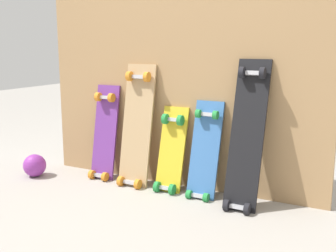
{
  "coord_description": "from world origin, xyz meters",
  "views": [
    {
      "loc": [
        1.24,
        -2.43,
        0.96
      ],
      "look_at": [
        0.0,
        -0.07,
        0.44
      ],
      "focal_mm": 44.64,
      "sensor_mm": 36.0,
      "label": 1
    }
  ],
  "objects_px": {
    "skateboard_purple": "(104,137)",
    "rubber_ball": "(35,165)",
    "skateboard_natural": "(136,130)",
    "skateboard_yellow": "(171,154)",
    "skateboard_blue": "(204,155)",
    "skateboard_black": "(246,140)"
  },
  "relations": [
    {
      "from": "skateboard_purple",
      "to": "rubber_ball",
      "type": "xyz_separation_m",
      "value": [
        -0.47,
        -0.24,
        -0.22
      ]
    },
    {
      "from": "skateboard_purple",
      "to": "skateboard_natural",
      "type": "bearing_deg",
      "value": -2.72
    },
    {
      "from": "skateboard_natural",
      "to": "skateboard_yellow",
      "type": "xyz_separation_m",
      "value": [
        0.27,
        -0.0,
        -0.14
      ]
    },
    {
      "from": "skateboard_natural",
      "to": "skateboard_blue",
      "type": "bearing_deg",
      "value": -0.45
    },
    {
      "from": "skateboard_black",
      "to": "rubber_ball",
      "type": "height_order",
      "value": "skateboard_black"
    },
    {
      "from": "skateboard_yellow",
      "to": "skateboard_natural",
      "type": "bearing_deg",
      "value": 179.82
    },
    {
      "from": "skateboard_natural",
      "to": "skateboard_yellow",
      "type": "height_order",
      "value": "skateboard_natural"
    },
    {
      "from": "skateboard_purple",
      "to": "skateboard_yellow",
      "type": "xyz_separation_m",
      "value": [
        0.55,
        -0.01,
        -0.06
      ]
    },
    {
      "from": "skateboard_natural",
      "to": "rubber_ball",
      "type": "distance_m",
      "value": 0.84
    },
    {
      "from": "skateboard_blue",
      "to": "rubber_ball",
      "type": "distance_m",
      "value": 1.29
    },
    {
      "from": "skateboard_purple",
      "to": "skateboard_black",
      "type": "xyz_separation_m",
      "value": [
        1.07,
        -0.06,
        0.1
      ]
    },
    {
      "from": "skateboard_natural",
      "to": "skateboard_blue",
      "type": "height_order",
      "value": "skateboard_natural"
    },
    {
      "from": "skateboard_natural",
      "to": "rubber_ball",
      "type": "relative_size",
      "value": 5.37
    },
    {
      "from": "skateboard_yellow",
      "to": "skateboard_black",
      "type": "relative_size",
      "value": 0.65
    },
    {
      "from": "skateboard_natural",
      "to": "skateboard_black",
      "type": "xyz_separation_m",
      "value": [
        0.79,
        -0.04,
        0.02
      ]
    },
    {
      "from": "skateboard_blue",
      "to": "skateboard_black",
      "type": "bearing_deg",
      "value": -7.9
    },
    {
      "from": "skateboard_purple",
      "to": "skateboard_blue",
      "type": "relative_size",
      "value": 1.09
    },
    {
      "from": "skateboard_purple",
      "to": "skateboard_black",
      "type": "relative_size",
      "value": 0.78
    },
    {
      "from": "skateboard_purple",
      "to": "rubber_ball",
      "type": "bearing_deg",
      "value": -153.21
    },
    {
      "from": "skateboard_purple",
      "to": "skateboard_black",
      "type": "bearing_deg",
      "value": -3.02
    },
    {
      "from": "skateboard_purple",
      "to": "skateboard_natural",
      "type": "xyz_separation_m",
      "value": [
        0.28,
        -0.01,
        0.08
      ]
    },
    {
      "from": "skateboard_yellow",
      "to": "rubber_ball",
      "type": "distance_m",
      "value": 1.05
    }
  ]
}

